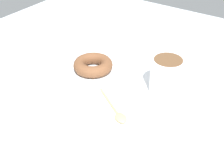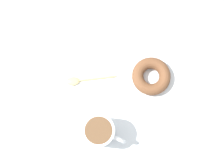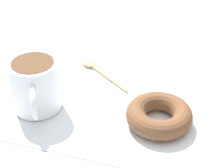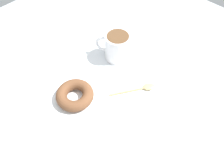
# 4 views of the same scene
# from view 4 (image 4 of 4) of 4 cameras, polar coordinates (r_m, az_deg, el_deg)

# --- Properties ---
(ground_plane) EXTENTS (1.20, 1.20, 0.02)m
(ground_plane) POSITION_cam_4_polar(r_m,az_deg,el_deg) (0.65, -0.15, -1.14)
(ground_plane) COLOR #B2BCC6
(napkin) EXTENTS (0.34, 0.34, 0.00)m
(napkin) POSITION_cam_4_polar(r_m,az_deg,el_deg) (0.64, 0.00, -1.16)
(napkin) COLOR white
(napkin) RESTS_ON ground_plane
(coffee_cup) EXTENTS (0.11, 0.08, 0.09)m
(coffee_cup) POSITION_cam_4_polar(r_m,az_deg,el_deg) (0.69, 1.29, 9.84)
(coffee_cup) COLOR white
(coffee_cup) RESTS_ON napkin
(donut) EXTENTS (0.11, 0.11, 0.03)m
(donut) POSITION_cam_4_polar(r_m,az_deg,el_deg) (0.61, -9.69, -2.84)
(donut) COLOR brown
(donut) RESTS_ON napkin
(spoon) EXTENTS (0.09, 0.12, 0.01)m
(spoon) POSITION_cam_4_polar(r_m,az_deg,el_deg) (0.64, 8.00, -1.04)
(spoon) COLOR #D8B772
(spoon) RESTS_ON napkin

